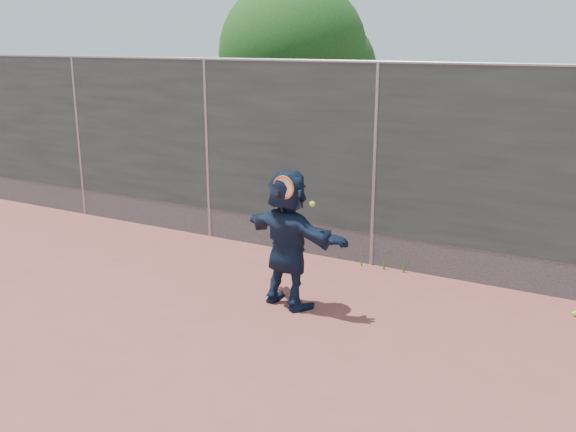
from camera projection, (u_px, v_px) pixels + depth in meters
The scene contains 7 objects.
ground at pixel (247, 362), 6.81m from camera, with size 80.00×80.00×0.00m, color #9E4C42.
player at pixel (288, 239), 8.05m from camera, with size 1.65×0.53×1.78m, color #15223A.
ball_ground at pixel (575, 313), 7.93m from camera, with size 0.07×0.07×0.07m, color #B4EA34.
fence at pixel (375, 162), 9.34m from camera, with size 20.00×0.06×3.03m.
swing_action at pixel (286, 191), 7.67m from camera, with size 0.55×0.13×0.51m.
tree_left at pixel (301, 58), 12.88m from camera, with size 3.15×3.00×4.53m.
weed_clump at pixel (387, 261), 9.49m from camera, with size 0.68×0.07×0.30m.
Camera 1 is at (3.37, -5.16, 3.31)m, focal length 40.00 mm.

